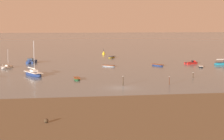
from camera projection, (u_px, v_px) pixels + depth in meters
ground_plane at (121, 88)px, 61.46m from camera, size 800.00×800.00×0.00m
mudflat_shore at (133, 123)px, 39.10m from camera, size 314.35×29.08×0.26m
tidal_rock_near at (46, 121)px, 38.81m from camera, size 0.48×0.48×0.48m
rowboat_moored_0 at (108, 66)px, 91.95m from camera, size 3.74×3.19×0.58m
rowboat_moored_1 at (201, 67)px, 91.09m from camera, size 1.99×3.27×0.49m
motorboat_moored_0 at (31, 62)px, 100.29m from camera, size 2.97×5.90×2.14m
motorboat_moored_1 at (193, 63)px, 98.88m from camera, size 4.47×3.11×1.46m
rowboat_moored_4 at (158, 65)px, 93.72m from camera, size 3.13×4.12×0.63m
sailboat_moored_1 at (7, 67)px, 89.17m from camera, size 3.35×4.49×4.92m
rowboat_moored_6 at (77, 79)px, 70.68m from camera, size 1.31×3.49×0.55m
sailboat_moored_2 at (33, 74)px, 76.38m from camera, size 5.09×7.14×7.76m
rowboat_moored_8 at (112, 57)px, 116.26m from camera, size 3.43×4.60×0.70m
channel_buoy at (104, 53)px, 129.09m from camera, size 0.90×0.90×2.30m
mooring_post_near at (123, 81)px, 63.67m from camera, size 0.22×0.22×1.95m
mooring_post_left at (169, 81)px, 64.73m from camera, size 0.22×0.22×1.73m
mooring_post_right at (193, 75)px, 73.10m from camera, size 0.22×0.22×1.28m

